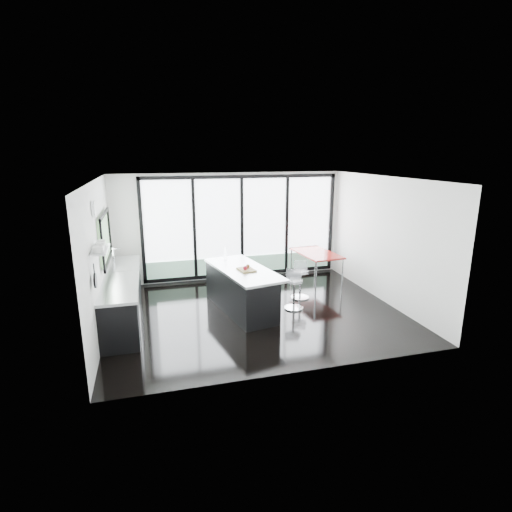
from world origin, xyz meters
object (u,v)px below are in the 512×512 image
object	(u,v)px
island	(240,289)
red_table	(316,267)
bar_stool_far	(300,284)
bar_stool_near	(294,294)

from	to	relation	value
island	red_table	world-z (taller)	island
bar_stool_far	island	bearing A→B (deg)	-147.70
bar_stool_far	red_table	xyz separation A→B (m)	(0.84, 1.03, 0.06)
island	bar_stool_far	world-z (taller)	island
bar_stool_near	red_table	distance (m)	2.00
island	bar_stool_near	xyz separation A→B (m)	(1.13, -0.24, -0.14)
bar_stool_near	bar_stool_far	bearing A→B (deg)	69.08
bar_stool_far	red_table	world-z (taller)	red_table
island	bar_stool_far	size ratio (longest dim) A/B	3.58
bar_stool_near	island	bearing A→B (deg)	179.54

